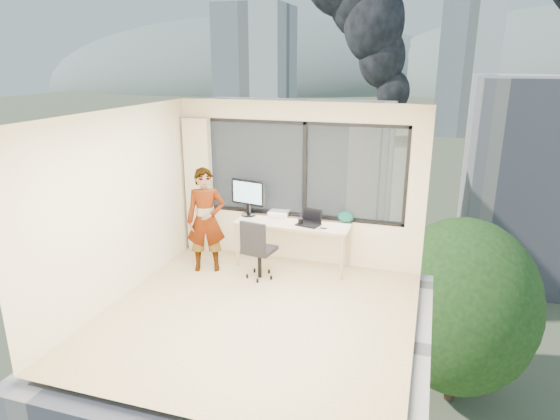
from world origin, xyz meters
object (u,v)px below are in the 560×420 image
at_px(laptop, 308,218).
at_px(game_console, 279,214).
at_px(desk, 292,245).
at_px(person, 206,220).
at_px(monitor, 248,197).
at_px(handbag, 346,217).
at_px(chair, 259,248).

bearing_deg(laptop, game_console, 165.91).
height_order(desk, laptop, laptop).
height_order(person, game_console, person).
height_order(desk, monitor, monitor).
bearing_deg(person, handbag, -1.19).
relative_size(person, monitor, 2.70).
bearing_deg(handbag, desk, -142.38).
relative_size(desk, monitor, 2.96).
xyz_separation_m(person, laptop, (1.52, 0.46, 0.04)).
distance_m(monitor, handbag, 1.62).
distance_m(person, handbag, 2.19).
distance_m(desk, handbag, 0.96).
distance_m(person, laptop, 1.59).
height_order(desk, handbag, handbag).
bearing_deg(person, chair, -23.78).
bearing_deg(monitor, laptop, 1.17).
bearing_deg(game_console, desk, -43.12).
xyz_separation_m(desk, monitor, (-0.80, 0.14, 0.68)).
height_order(monitor, handbag, monitor).
distance_m(monitor, laptop, 1.10).
xyz_separation_m(monitor, laptop, (1.07, -0.19, -0.19)).
height_order(game_console, laptop, laptop).
xyz_separation_m(monitor, handbag, (1.60, 0.10, -0.21)).
bearing_deg(handbag, game_console, -160.14).
bearing_deg(monitor, chair, -46.05).
distance_m(desk, game_console, 0.58).
bearing_deg(handbag, laptop, -130.04).
xyz_separation_m(person, game_console, (0.94, 0.77, -0.03)).
height_order(chair, person, person).
bearing_deg(game_console, laptop, -31.81).
height_order(person, laptop, person).
bearing_deg(desk, handbag, 16.88).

